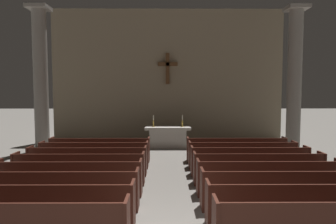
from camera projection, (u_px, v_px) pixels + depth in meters
The scene contains 20 objects.
pew_left_row_2 at pixel (39, 205), 6.18m from camera, with size 3.83×0.50×0.95m.
pew_left_row_3 at pixel (56, 190), 7.13m from camera, with size 3.83×0.50×0.95m.
pew_left_row_4 at pixel (69, 178), 8.09m from camera, with size 3.83×0.50×0.95m.
pew_left_row_5 at pixel (79, 168), 9.04m from camera, with size 3.83×0.50×0.95m.
pew_left_row_6 at pixel (88, 161), 9.99m from camera, with size 3.83×0.50×0.95m.
pew_left_row_7 at pixel (95, 155), 10.94m from camera, with size 3.83×0.50×0.95m.
pew_left_row_8 at pixel (100, 150), 11.90m from camera, with size 3.83×0.50×0.95m.
pew_right_row_2 at pixel (301, 204), 6.22m from camera, with size 3.83×0.50×0.95m.
pew_right_row_3 at pixel (283, 189), 7.17m from camera, with size 3.83×0.50×0.95m.
pew_right_row_4 at pixel (269, 177), 8.12m from camera, with size 3.83×0.50×0.95m.
pew_right_row_5 at pixel (258, 168), 9.07m from camera, with size 3.83×0.50×0.95m.
pew_right_row_6 at pixel (249, 161), 10.03m from camera, with size 3.83×0.50×0.95m.
pew_right_row_7 at pixel (242, 155), 10.98m from camera, with size 3.83×0.50×0.95m.
pew_right_row_8 at pixel (236, 149), 11.93m from camera, with size 3.83×0.50×0.95m.
column_left_second at pixel (41, 81), 13.84m from camera, with size 0.94×0.94×6.52m.
column_right_second at pixel (294, 81), 13.92m from camera, with size 0.94×0.94×6.52m.
altar at pixel (168, 136), 14.84m from camera, with size 2.20×0.90×1.01m.
candlestick_left at pixel (153, 123), 14.79m from camera, with size 0.16×0.16×0.56m.
candlestick_right at pixel (182, 123), 14.80m from camera, with size 0.16×0.16×0.56m.
apse_with_cross at pixel (168, 76), 16.78m from camera, with size 12.51×0.45×7.14m.
Camera 1 is at (-0.09, -5.13, 2.80)m, focal length 32.77 mm.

